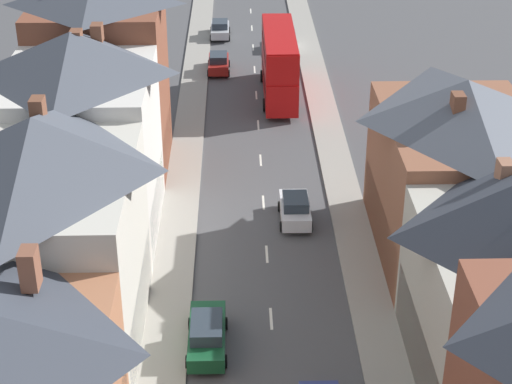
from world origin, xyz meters
TOP-DOWN VIEW (x-y plane):
  - pavement_left at (-5.10, 38.00)m, footprint 2.20×104.00m
  - pavement_right at (5.10, 38.00)m, footprint 2.20×104.00m
  - centre_line_dashes at (0.00, 36.00)m, footprint 0.14×97.80m
  - terrace_row_left at (-10.18, 17.06)m, footprint 8.00×57.80m
  - double_decker_bus_lead at (1.79, 53.70)m, footprint 2.74×10.80m
  - car_near_silver at (-3.10, 21.77)m, footprint 1.90×4.60m
  - car_parked_left_a at (-3.10, 59.48)m, footprint 1.90×3.99m
  - car_parked_right_a at (1.80, 33.65)m, footprint 1.90×3.93m
  - car_mid_black at (3.10, 65.90)m, footprint 1.90×4.39m
  - car_parked_left_b at (-3.10, 69.16)m, footprint 1.90×4.05m

SIDE VIEW (x-z plane):
  - centre_line_dashes at x=0.00m, z-range 0.00..0.01m
  - pavement_left at x=-5.10m, z-range 0.00..0.14m
  - pavement_right at x=5.10m, z-range 0.00..0.14m
  - car_parked_left_b at x=-3.10m, z-range 0.01..1.65m
  - car_near_silver at x=-3.10m, z-range 0.01..1.66m
  - car_parked_left_a at x=-3.10m, z-range 0.00..1.67m
  - car_mid_black at x=3.10m, z-range 0.00..1.70m
  - car_parked_right_a at x=1.80m, z-range 0.00..1.71m
  - double_decker_bus_lead at x=1.79m, z-range 0.17..5.47m
  - terrace_row_left at x=-10.18m, z-range -0.93..12.29m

